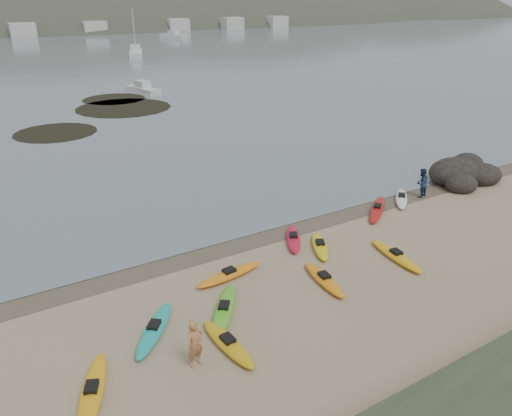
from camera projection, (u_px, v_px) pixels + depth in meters
ground at (256, 234)px, 26.48m from camera, size 600.00×600.00×0.00m
wet_sand at (259, 236)px, 26.24m from camera, size 60.00×60.00×0.00m
kayaks at (293, 269)px, 22.77m from camera, size 23.12×9.70×0.34m
person_west at (195, 344)px, 16.80m from camera, size 0.74×0.58×1.78m
person_east at (421, 183)px, 30.95m from camera, size 1.03×0.88×1.86m
rock_cluster at (463, 177)px, 33.92m from camera, size 5.47×4.06×1.95m
kelp_mats at (107, 111)px, 54.19m from camera, size 17.64×20.07×0.04m
moored_boats at (34, 61)px, 89.54m from camera, size 82.88×87.08×1.38m
far_hills at (88, 67)px, 203.31m from camera, size 550.00×135.00×80.00m
far_town at (6, 31)px, 141.84m from camera, size 199.00×5.00×4.00m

